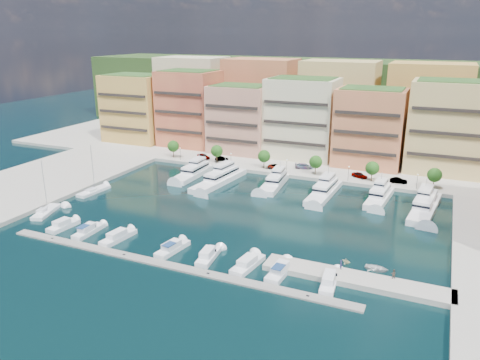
{
  "coord_description": "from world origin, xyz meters",
  "views": [
    {
      "loc": [
        40.62,
        -94.56,
        40.79
      ],
      "look_at": [
        -3.5,
        5.28,
        6.0
      ],
      "focal_mm": 35.0,
      "sensor_mm": 36.0,
      "label": 1
    }
  ],
  "objects": [
    {
      "name": "lamppost_2",
      "position": [
        0.0,
        31.2,
        3.83
      ],
      "size": [
        0.3,
        0.3,
        4.2
      ],
      "color": "black",
      "rests_on": "north_quay"
    },
    {
      "name": "person_1",
      "position": [
        35.92,
        -20.0,
        1.84
      ],
      "size": [
        0.93,
        0.8,
        1.68
      ],
      "primitive_type": "imported",
      "rotation": [
        0.0,
        0.0,
        3.36
      ],
      "color": "#4E3B2E",
      "rests_on": "finger_pier"
    },
    {
      "name": "yacht_3",
      "position": [
        -0.11,
        21.25,
        1.21
      ],
      "size": [
        5.72,
        17.22,
        7.3
      ],
      "color": "white",
      "rests_on": "ground"
    },
    {
      "name": "cruiser_0",
      "position": [
        -32.29,
        -24.58,
        0.55
      ],
      "size": [
        3.25,
        7.42,
        2.55
      ],
      "color": "white",
      "rests_on": "ground"
    },
    {
      "name": "car_2",
      "position": [
        -4.25,
        34.18,
        1.71
      ],
      "size": [
        5.35,
        2.98,
        1.41
      ],
      "primitive_type": "imported",
      "rotation": [
        0.0,
        0.0,
        1.7
      ],
      "color": "gray",
      "rests_on": "north_quay"
    },
    {
      "name": "apartment_0",
      "position": [
        -66.0,
        49.99,
        13.31
      ],
      "size": [
        22.0,
        16.5,
        24.8
      ],
      "color": "gold",
      "rests_on": "north_quay"
    },
    {
      "name": "car_0",
      "position": [
        -30.13,
        35.93,
        1.83
      ],
      "size": [
        5.24,
        3.5,
        1.66
      ],
      "primitive_type": "imported",
      "rotation": [
        0.0,
        0.0,
        1.22
      ],
      "color": "gray",
      "rests_on": "north_quay"
    },
    {
      "name": "sailboat_1",
      "position": [
        -42.16,
        -3.27,
        0.31
      ],
      "size": [
        3.51,
        10.1,
        13.2
      ],
      "color": "white",
      "rests_on": "ground"
    },
    {
      "name": "tree_0",
      "position": [
        -40.0,
        33.5,
        4.74
      ],
      "size": [
        3.8,
        3.8,
        5.65
      ],
      "color": "#473323",
      "rests_on": "north_quay"
    },
    {
      "name": "tree_1",
      "position": [
        -24.0,
        33.5,
        4.74
      ],
      "size": [
        3.8,
        3.8,
        5.65
      ],
      "color": "#473323",
      "rests_on": "north_quay"
    },
    {
      "name": "cruiser_7",
      "position": [
        17.46,
        -24.61,
        0.57
      ],
      "size": [
        3.16,
        8.58,
        2.66
      ],
      "color": "white",
      "rests_on": "ground"
    },
    {
      "name": "lamppost_4",
      "position": [
        36.0,
        31.2,
        3.83
      ],
      "size": [
        0.3,
        0.3,
        4.2
      ],
      "color": "black",
      "rests_on": "north_quay"
    },
    {
      "name": "yacht_2",
      "position": [
        -15.3,
        18.28,
        1.21
      ],
      "size": [
        7.13,
        23.77,
        7.3
      ],
      "color": "white",
      "rests_on": "ground"
    },
    {
      "name": "cruiser_2",
      "position": [
        -17.62,
        -24.6,
        0.55
      ],
      "size": [
        3.43,
        8.91,
        2.55
      ],
      "color": "white",
      "rests_on": "ground"
    },
    {
      "name": "cruiser_4",
      "position": [
        -4.66,
        -24.61,
        0.57
      ],
      "size": [
        3.56,
        8.52,
        2.66
      ],
      "color": "white",
      "rests_on": "ground"
    },
    {
      "name": "tree_5",
      "position": [
        40.0,
        33.5,
        4.74
      ],
      "size": [
        3.8,
        3.8,
        5.65
      ],
      "color": "#473323",
      "rests_on": "north_quay"
    },
    {
      "name": "yacht_1",
      "position": [
        -25.26,
        20.62,
        1.09
      ],
      "size": [
        4.89,
        18.22,
        7.3
      ],
      "color": "white",
      "rests_on": "ground"
    },
    {
      "name": "cruiser_1",
      "position": [
        -25.32,
        -24.61,
        0.57
      ],
      "size": [
        2.59,
        8.2,
        2.66
      ],
      "color": "white",
      "rests_on": "ground"
    },
    {
      "name": "lamppost_0",
      "position": [
        -36.0,
        31.2,
        3.83
      ],
      "size": [
        0.3,
        0.3,
        4.2
      ],
      "color": "black",
      "rests_on": "north_quay"
    },
    {
      "name": "sailboat_0",
      "position": [
        -42.28,
        -19.67,
        0.31
      ],
      "size": [
        5.62,
        9.76,
        13.2
      ],
      "color": "white",
      "rests_on": "ground"
    },
    {
      "name": "cruiser_8",
      "position": [
        26.19,
        -24.59,
        0.55
      ],
      "size": [
        3.16,
        8.77,
        2.55
      ],
      "color": "white",
      "rests_on": "ground"
    },
    {
      "name": "car_5",
      "position": [
        31.1,
        34.57,
        1.76
      ],
      "size": [
        4.76,
        2.04,
        1.52
      ],
      "primitive_type": "imported",
      "rotation": [
        0.0,
        0.0,
        1.67
      ],
      "color": "gray",
      "rests_on": "north_quay"
    },
    {
      "name": "apartment_2",
      "position": [
        -23.0,
        49.99,
        12.31
      ],
      "size": [
        20.0,
        15.5,
        22.8
      ],
      "color": "tan",
      "rests_on": "north_quay"
    },
    {
      "name": "apartment_3",
      "position": [
        -2.0,
        51.99,
        13.81
      ],
      "size": [
        22.0,
        16.5,
        25.8
      ],
      "color": "beige",
      "rests_on": "north_quay"
    },
    {
      "name": "backblock_0",
      "position": [
        -55.0,
        74.0,
        16.0
      ],
      "size": [
        26.0,
        18.0,
        30.0
      ],
      "primitive_type": "cube",
      "color": "beige",
      "rests_on": "north_quay"
    },
    {
      "name": "lamppost_3",
      "position": [
        18.0,
        31.2,
        3.83
      ],
      "size": [
        0.3,
        0.3,
        4.2
      ],
      "color": "black",
      "rests_on": "north_quay"
    },
    {
      "name": "car_4",
      "position": [
        20.43,
        35.33,
        1.79
      ],
      "size": [
        4.97,
        3.48,
        1.57
      ],
      "primitive_type": "imported",
      "rotation": [
        0.0,
        0.0,
        1.18
      ],
      "color": "gray",
      "rests_on": "north_quay"
    },
    {
      "name": "hillside",
      "position": [
        0.0,
        110.0,
        0.0
      ],
      "size": [
        240.0,
        40.0,
        58.0
      ],
      "primitive_type": "cube",
      "color": "#223B18",
      "rests_on": "ground"
    },
    {
      "name": "cruiser_5",
      "position": [
        3.22,
        -24.59,
        0.55
      ],
      "size": [
        3.36,
        8.03,
        2.55
      ],
      "color": "white",
      "rests_on": "ground"
    },
    {
      "name": "tree_3",
      "position": [
        8.0,
        33.5,
        4.74
      ],
      "size": [
        3.8,
        3.8,
        5.65
      ],
      "color": "#473323",
      "rests_on": "north_quay"
    },
    {
      "name": "apartment_1",
      "position": [
        -44.0,
        51.99,
        14.31
      ],
      "size": [
        20.0,
        16.5,
        26.8
      ],
      "color": "#D97D48",
      "rests_on": "north_quay"
    },
    {
      "name": "tree_2",
      "position": [
        -8.0,
        33.5,
        4.74
      ],
      "size": [
        3.8,
        3.8,
        5.65
      ],
      "color": "#473323",
      "rests_on": "north_quay"
    },
    {
      "name": "yacht_6",
      "position": [
        38.94,
        18.74,
        1.21
      ],
      "size": [
        6.87,
        22.75,
        7.3
      ],
      "color": "white",
      "rests_on": "ground"
    },
    {
      "name": "person_0",
      "position": [
        27.15,
        -20.33,
        1.89
      ],
      "size": [
        0.74,
        0.77,
        1.77
      ],
      "primitive_type": "imported",
      "rotation": [
        0.0,
        0.0,
        2.28
      ],
      "color": "#28274E",
      "rests_on": "finger_pier"
    },
    {
      "name": "backblock_1",
      "position": [
        -25.0,
        74.0,
        16.0
      ],
      "size": [
        26.0,
        18.0,
        30.0
      ],
      "primitive_type": "cube",
      "color": "#E17D54",
      "rests_on": "north_quay"
    },
    {
      "name": "yacht_5",
      "position": [
        28.0,
        21.39,
        1.21
      ],
      "size": [
        5.5,
        16.89,
        7.3
      ],
      "color": "white",
      "rests_on": "ground"
    },
    {
      "name": "yacht_4",
      "position": [
        14.25,
        19.68,
        1.09
      ],
      "size": [
        5.42,
        20.41,
        7.3
      ],
      "color": "white",
      "rests_on": "ground"
    },
    {
      "name": "car_3",
      "position": [
        3.35,
        37.96,
        1.8
      ],
      "size": [
        5.93,
        3.8,
        1.6
      ],
      "primitive_type": "imported",
      "rotation": [
        0.0,
        0.0,
        1.88
      ],
      "color": "gray",
      "rests_on": "north_quay"
    },
    {
      "name": "north_quay",
      "position": [
        0.0,
        62.0,
        0.0
      ],
      "size": [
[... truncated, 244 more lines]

